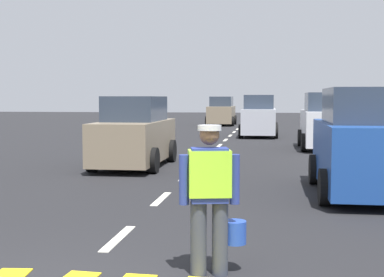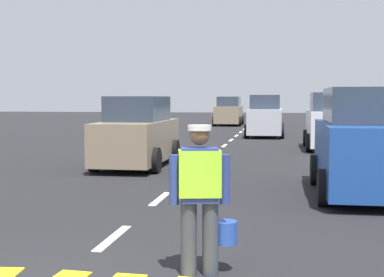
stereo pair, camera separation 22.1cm
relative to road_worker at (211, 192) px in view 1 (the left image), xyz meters
The scene contains 8 objects.
ground_plane 19.73m from the road_worker, 94.24° to the left, with size 96.00×96.00×0.00m, color black.
lane_center_line 23.91m from the road_worker, 93.50° to the left, with size 0.14×46.40×0.01m.
road_worker is the anchor object (origin of this frame).
car_parked_far 15.68m from the road_worker, 80.01° to the left, with size 1.96×3.97×2.17m.
car_parked_curbside 5.95m from the road_worker, 65.06° to the left, with size 1.98×4.04×2.17m.
car_oncoming_lead 9.74m from the road_worker, 109.27° to the left, with size 1.87×4.18×2.01m.
car_outgoing_far 21.89m from the road_worker, 89.91° to the left, with size 1.91×3.99×2.12m.
car_oncoming_third 33.37m from the road_worker, 95.02° to the left, with size 2.01×4.16×2.07m.
Camera 1 is at (2.10, -4.53, 1.96)m, focal length 50.73 mm.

